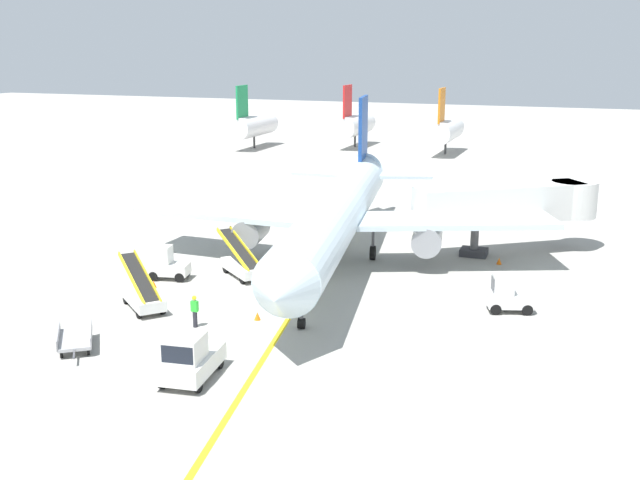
{
  "coord_description": "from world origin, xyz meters",
  "views": [
    {
      "loc": [
        17.87,
        -35.19,
        14.16
      ],
      "look_at": [
        1.98,
        7.34,
        2.5
      ],
      "focal_mm": 42.98,
      "sensor_mm": 36.0,
      "label": 1
    }
  ],
  "objects_px": {
    "safety_cone_wingtip_right": "(317,251)",
    "baggage_tug_near_wing": "(507,295)",
    "safety_cone_wingtip_left": "(257,316)",
    "belt_loader_aft_hold": "(242,264)",
    "jet_bridge": "(518,203)",
    "safety_cone_nose_right": "(509,290)",
    "pushback_tug": "(189,358)",
    "belt_loader_forward_hold": "(143,295)",
    "ground_crew_wing_walker": "(195,310)",
    "airliner": "(338,214)",
    "safety_cone_tail_area": "(154,284)",
    "baggage_tug_by_cargo_door": "(167,264)",
    "baggage_cart_loaded": "(75,339)",
    "ground_crew_marshaller": "(303,289)",
    "safety_cone_nose_left": "(499,261)"
  },
  "relations": [
    {
      "from": "safety_cone_wingtip_left",
      "to": "belt_loader_aft_hold",
      "type": "bearing_deg",
      "value": 121.6
    },
    {
      "from": "baggage_tug_near_wing",
      "to": "belt_loader_forward_hold",
      "type": "relative_size",
      "value": 0.58
    },
    {
      "from": "belt_loader_aft_hold",
      "to": "safety_cone_tail_area",
      "type": "xyz_separation_m",
      "value": [
        -3.96,
        -3.99,
        -0.56
      ]
    },
    {
      "from": "ground_crew_wing_walker",
      "to": "safety_cone_tail_area",
      "type": "height_order",
      "value": "ground_crew_wing_walker"
    },
    {
      "from": "baggage_tug_by_cargo_door",
      "to": "belt_loader_aft_hold",
      "type": "distance_m",
      "value": 4.65
    },
    {
      "from": "baggage_cart_loaded",
      "to": "safety_cone_wingtip_left",
      "type": "bearing_deg",
      "value": 45.1
    },
    {
      "from": "belt_loader_forward_hold",
      "to": "safety_cone_nose_right",
      "type": "height_order",
      "value": "belt_loader_forward_hold"
    },
    {
      "from": "safety_cone_nose_right",
      "to": "safety_cone_wingtip_right",
      "type": "xyz_separation_m",
      "value": [
        -13.52,
        4.11,
        0.0
      ]
    },
    {
      "from": "baggage_tug_near_wing",
      "to": "pushback_tug",
      "type": "bearing_deg",
      "value": -130.55
    },
    {
      "from": "ground_crew_wing_walker",
      "to": "safety_cone_nose_right",
      "type": "distance_m",
      "value": 18.29
    },
    {
      "from": "jet_bridge",
      "to": "safety_cone_wingtip_left",
      "type": "xyz_separation_m",
      "value": [
        -11.16,
        -18.57,
        -3.32
      ]
    },
    {
      "from": "baggage_tug_near_wing",
      "to": "ground_crew_marshaller",
      "type": "relative_size",
      "value": 1.58
    },
    {
      "from": "baggage_tug_near_wing",
      "to": "baggage_tug_by_cargo_door",
      "type": "relative_size",
      "value": 1.03
    },
    {
      "from": "baggage_cart_loaded",
      "to": "safety_cone_nose_left",
      "type": "bearing_deg",
      "value": 51.91
    },
    {
      "from": "baggage_tug_near_wing",
      "to": "ground_crew_wing_walker",
      "type": "distance_m",
      "value": 16.77
    },
    {
      "from": "baggage_tug_by_cargo_door",
      "to": "safety_cone_nose_left",
      "type": "relative_size",
      "value": 5.93
    },
    {
      "from": "belt_loader_aft_hold",
      "to": "airliner",
      "type": "bearing_deg",
      "value": 44.96
    },
    {
      "from": "belt_loader_forward_hold",
      "to": "safety_cone_nose_right",
      "type": "distance_m",
      "value": 20.95
    },
    {
      "from": "ground_crew_marshaller",
      "to": "safety_cone_nose_left",
      "type": "bearing_deg",
      "value": 52.64
    },
    {
      "from": "belt_loader_forward_hold",
      "to": "baggage_cart_loaded",
      "type": "height_order",
      "value": "belt_loader_forward_hold"
    },
    {
      "from": "belt_loader_forward_hold",
      "to": "safety_cone_tail_area",
      "type": "height_order",
      "value": "belt_loader_forward_hold"
    },
    {
      "from": "baggage_cart_loaded",
      "to": "ground_crew_wing_walker",
      "type": "bearing_deg",
      "value": 48.53
    },
    {
      "from": "baggage_tug_near_wing",
      "to": "baggage_tug_by_cargo_door",
      "type": "bearing_deg",
      "value": -176.43
    },
    {
      "from": "jet_bridge",
      "to": "safety_cone_wingtip_left",
      "type": "bearing_deg",
      "value": -121.0
    },
    {
      "from": "belt_loader_forward_hold",
      "to": "safety_cone_wingtip_right",
      "type": "bearing_deg",
      "value": 69.64
    },
    {
      "from": "ground_crew_wing_walker",
      "to": "safety_cone_wingtip_left",
      "type": "relative_size",
      "value": 3.86
    },
    {
      "from": "jet_bridge",
      "to": "baggage_tug_near_wing",
      "type": "bearing_deg",
      "value": -85.42
    },
    {
      "from": "baggage_tug_by_cargo_door",
      "to": "belt_loader_aft_hold",
      "type": "relative_size",
      "value": 0.56
    },
    {
      "from": "airliner",
      "to": "safety_cone_nose_right",
      "type": "relative_size",
      "value": 79.98
    },
    {
      "from": "belt_loader_forward_hold",
      "to": "safety_cone_wingtip_left",
      "type": "bearing_deg",
      "value": 4.22
    },
    {
      "from": "pushback_tug",
      "to": "ground_crew_marshaller",
      "type": "bearing_deg",
      "value": 85.1
    },
    {
      "from": "jet_bridge",
      "to": "safety_cone_nose_right",
      "type": "distance_m",
      "value": 10.04
    },
    {
      "from": "jet_bridge",
      "to": "safety_cone_nose_right",
      "type": "xyz_separation_m",
      "value": [
        0.74,
        -9.45,
        -3.32
      ]
    },
    {
      "from": "baggage_tug_near_wing",
      "to": "ground_crew_wing_walker",
      "type": "xyz_separation_m",
      "value": [
        -14.73,
        -8.02,
        -0.02
      ]
    },
    {
      "from": "pushback_tug",
      "to": "safety_cone_nose_right",
      "type": "distance_m",
      "value": 20.44
    },
    {
      "from": "jet_bridge",
      "to": "ground_crew_marshaller",
      "type": "height_order",
      "value": "jet_bridge"
    },
    {
      "from": "ground_crew_wing_walker",
      "to": "baggage_cart_loaded",
      "type": "bearing_deg",
      "value": -131.47
    },
    {
      "from": "baggage_tug_near_wing",
      "to": "baggage_tug_by_cargo_door",
      "type": "xyz_separation_m",
      "value": [
        -20.5,
        -1.28,
        0.0
      ]
    },
    {
      "from": "safety_cone_wingtip_right",
      "to": "airliner",
      "type": "bearing_deg",
      "value": -39.59
    },
    {
      "from": "pushback_tug",
      "to": "safety_cone_tail_area",
      "type": "bearing_deg",
      "value": 128.91
    },
    {
      "from": "pushback_tug",
      "to": "baggage_tug_near_wing",
      "type": "relative_size",
      "value": 1.42
    },
    {
      "from": "baggage_tug_near_wing",
      "to": "belt_loader_aft_hold",
      "type": "bearing_deg",
      "value": 176.93
    },
    {
      "from": "belt_loader_aft_hold",
      "to": "safety_cone_nose_right",
      "type": "xyz_separation_m",
      "value": [
        16.1,
        2.28,
        -0.56
      ]
    },
    {
      "from": "belt_loader_aft_hold",
      "to": "safety_cone_tail_area",
      "type": "height_order",
      "value": "belt_loader_aft_hold"
    },
    {
      "from": "airliner",
      "to": "baggage_tug_near_wing",
      "type": "bearing_deg",
      "value": -25.32
    },
    {
      "from": "belt_loader_forward_hold",
      "to": "ground_crew_wing_walker",
      "type": "height_order",
      "value": "belt_loader_forward_hold"
    },
    {
      "from": "belt_loader_aft_hold",
      "to": "baggage_cart_loaded",
      "type": "relative_size",
      "value": 1.32
    },
    {
      "from": "pushback_tug",
      "to": "ground_crew_wing_walker",
      "type": "height_order",
      "value": "pushback_tug"
    },
    {
      "from": "safety_cone_wingtip_right",
      "to": "baggage_tug_near_wing",
      "type": "bearing_deg",
      "value": -27.77
    },
    {
      "from": "belt_loader_aft_hold",
      "to": "safety_cone_wingtip_right",
      "type": "relative_size",
      "value": 10.51
    }
  ]
}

